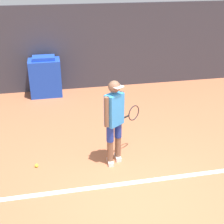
# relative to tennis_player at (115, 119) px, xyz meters

# --- Properties ---
(ground_plane) EXTENTS (24.00, 24.00, 0.00)m
(ground_plane) POSITION_rel_tennis_player_xyz_m (0.14, -1.19, -0.94)
(ground_plane) COLOR #B76642
(back_wall) EXTENTS (24.00, 0.10, 2.52)m
(back_wall) POSITION_rel_tennis_player_xyz_m (0.14, 4.19, 0.32)
(back_wall) COLOR #383842
(back_wall) RESTS_ON ground_plane
(court_baseline) EXTENTS (21.60, 0.10, 0.01)m
(court_baseline) POSITION_rel_tennis_player_xyz_m (0.14, -0.74, -0.94)
(court_baseline) COLOR white
(court_baseline) RESTS_ON ground_plane
(tennis_player) EXTENTS (0.81, 0.61, 1.69)m
(tennis_player) POSITION_rel_tennis_player_xyz_m (0.00, 0.00, 0.00)
(tennis_player) COLOR brown
(tennis_player) RESTS_ON ground_plane
(tennis_ball) EXTENTS (0.07, 0.07, 0.07)m
(tennis_ball) POSITION_rel_tennis_player_xyz_m (-1.52, 0.10, -0.91)
(tennis_ball) COLOR #D1E533
(tennis_ball) RESTS_ON ground_plane
(covered_chair) EXTENTS (0.90, 0.61, 1.18)m
(covered_chair) POSITION_rel_tennis_player_xyz_m (-1.27, 3.79, -0.38)
(covered_chair) COLOR blue
(covered_chair) RESTS_ON ground_plane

